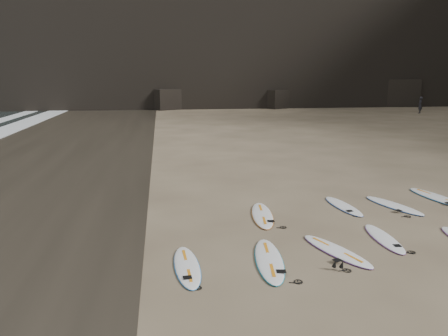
{
  "coord_description": "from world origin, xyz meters",
  "views": [
    {
      "loc": [
        -6.48,
        -10.18,
        4.41
      ],
      "look_at": [
        -4.57,
        3.0,
        1.5
      ],
      "focal_mm": 35.0,
      "sensor_mm": 36.0,
      "label": 1
    }
  ],
  "objects_px": {
    "surfboard_5": "(262,215)",
    "person_a": "(420,105)",
    "surfboard_8": "(438,197)",
    "surfboard_0": "(269,260)",
    "surfboard_6": "(343,206)",
    "surfboard_1": "(336,250)",
    "surfboard_11": "(187,266)",
    "surfboard_7": "(394,205)",
    "surfboard_2": "(384,238)"
  },
  "relations": [
    {
      "from": "surfboard_6",
      "to": "surfboard_8",
      "type": "relative_size",
      "value": 0.82
    },
    {
      "from": "surfboard_6",
      "to": "surfboard_11",
      "type": "xyz_separation_m",
      "value": [
        -5.49,
        -3.93,
        0.0
      ]
    },
    {
      "from": "surfboard_8",
      "to": "surfboard_11",
      "type": "xyz_separation_m",
      "value": [
        -9.23,
        -4.37,
        -0.01
      ]
    },
    {
      "from": "surfboard_6",
      "to": "surfboard_8",
      "type": "xyz_separation_m",
      "value": [
        3.75,
        0.44,
        0.01
      ]
    },
    {
      "from": "surfboard_5",
      "to": "surfboard_8",
      "type": "bearing_deg",
      "value": 16.09
    },
    {
      "from": "surfboard_8",
      "to": "person_a",
      "type": "distance_m",
      "value": 36.85
    },
    {
      "from": "surfboard_0",
      "to": "surfboard_2",
      "type": "distance_m",
      "value": 3.54
    },
    {
      "from": "surfboard_0",
      "to": "surfboard_8",
      "type": "bearing_deg",
      "value": 38.1
    },
    {
      "from": "surfboard_0",
      "to": "surfboard_8",
      "type": "relative_size",
      "value": 0.94
    },
    {
      "from": "surfboard_8",
      "to": "surfboard_11",
      "type": "height_order",
      "value": "surfboard_8"
    },
    {
      "from": "surfboard_8",
      "to": "surfboard_1",
      "type": "bearing_deg",
      "value": -152.06
    },
    {
      "from": "surfboard_0",
      "to": "surfboard_7",
      "type": "relative_size",
      "value": 1.07
    },
    {
      "from": "surfboard_1",
      "to": "surfboard_5",
      "type": "relative_size",
      "value": 0.93
    },
    {
      "from": "surfboard_5",
      "to": "person_a",
      "type": "bearing_deg",
      "value": 59.46
    },
    {
      "from": "surfboard_1",
      "to": "surfboard_7",
      "type": "distance_m",
      "value": 4.82
    },
    {
      "from": "surfboard_1",
      "to": "person_a",
      "type": "bearing_deg",
      "value": 35.37
    },
    {
      "from": "surfboard_5",
      "to": "person_a",
      "type": "xyz_separation_m",
      "value": [
        25.6,
        32.59,
        0.87
      ]
    },
    {
      "from": "surfboard_1",
      "to": "surfboard_6",
      "type": "height_order",
      "value": "surfboard_1"
    },
    {
      "from": "surfboard_7",
      "to": "surfboard_11",
      "type": "height_order",
      "value": "surfboard_7"
    },
    {
      "from": "surfboard_1",
      "to": "surfboard_2",
      "type": "distance_m",
      "value": 1.73
    },
    {
      "from": "surfboard_7",
      "to": "surfboard_11",
      "type": "xyz_separation_m",
      "value": [
        -7.2,
        -3.75,
        -0.0
      ]
    },
    {
      "from": "surfboard_2",
      "to": "surfboard_7",
      "type": "distance_m",
      "value": 3.3
    },
    {
      "from": "surfboard_1",
      "to": "surfboard_8",
      "type": "relative_size",
      "value": 0.86
    },
    {
      "from": "surfboard_0",
      "to": "surfboard_1",
      "type": "xyz_separation_m",
      "value": [
        1.81,
        0.3,
        -0.0
      ]
    },
    {
      "from": "surfboard_7",
      "to": "person_a",
      "type": "height_order",
      "value": "person_a"
    },
    {
      "from": "surfboard_7",
      "to": "surfboard_8",
      "type": "bearing_deg",
      "value": -0.79
    },
    {
      "from": "surfboard_8",
      "to": "person_a",
      "type": "relative_size",
      "value": 1.53
    },
    {
      "from": "surfboard_0",
      "to": "surfboard_6",
      "type": "xyz_separation_m",
      "value": [
        3.53,
        3.87,
        -0.01
      ]
    },
    {
      "from": "surfboard_5",
      "to": "surfboard_8",
      "type": "xyz_separation_m",
      "value": [
        6.66,
        0.99,
        0.0
      ]
    },
    {
      "from": "surfboard_1",
      "to": "surfboard_6",
      "type": "xyz_separation_m",
      "value": [
        1.72,
        3.56,
        -0.0
      ]
    },
    {
      "from": "surfboard_1",
      "to": "person_a",
      "type": "height_order",
      "value": "person_a"
    },
    {
      "from": "surfboard_1",
      "to": "surfboard_7",
      "type": "xyz_separation_m",
      "value": [
        3.42,
        3.39,
        0.0
      ]
    },
    {
      "from": "surfboard_2",
      "to": "surfboard_11",
      "type": "distance_m",
      "value": 5.47
    },
    {
      "from": "surfboard_6",
      "to": "surfboard_11",
      "type": "bearing_deg",
      "value": -150.04
    },
    {
      "from": "surfboard_6",
      "to": "surfboard_8",
      "type": "bearing_deg",
      "value": 1.15
    },
    {
      "from": "surfboard_6",
      "to": "surfboard_7",
      "type": "height_order",
      "value": "surfboard_7"
    },
    {
      "from": "surfboard_1",
      "to": "surfboard_0",
      "type": "bearing_deg",
      "value": 169.35
    },
    {
      "from": "surfboard_8",
      "to": "surfboard_7",
      "type": "bearing_deg",
      "value": -171.38
    },
    {
      "from": "surfboard_5",
      "to": "surfboard_6",
      "type": "height_order",
      "value": "surfboard_5"
    },
    {
      "from": "surfboard_0",
      "to": "surfboard_6",
      "type": "relative_size",
      "value": 1.14
    },
    {
      "from": "surfboard_2",
      "to": "surfboard_5",
      "type": "distance_m",
      "value": 3.69
    },
    {
      "from": "surfboard_1",
      "to": "surfboard_8",
      "type": "distance_m",
      "value": 6.77
    },
    {
      "from": "surfboard_5",
      "to": "person_a",
      "type": "distance_m",
      "value": 41.46
    },
    {
      "from": "surfboard_1",
      "to": "surfboard_2",
      "type": "relative_size",
      "value": 1.09
    },
    {
      "from": "surfboard_1",
      "to": "surfboard_11",
      "type": "bearing_deg",
      "value": 165.28
    },
    {
      "from": "surfboard_7",
      "to": "surfboard_11",
      "type": "relative_size",
      "value": 1.05
    },
    {
      "from": "surfboard_1",
      "to": "surfboard_6",
      "type": "bearing_deg",
      "value": 44.09
    },
    {
      "from": "surfboard_2",
      "to": "person_a",
      "type": "bearing_deg",
      "value": 60.4
    },
    {
      "from": "person_a",
      "to": "surfboard_1",
      "type": "bearing_deg",
      "value": 5.47
    },
    {
      "from": "surfboard_2",
      "to": "surfboard_8",
      "type": "height_order",
      "value": "surfboard_8"
    }
  ]
}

